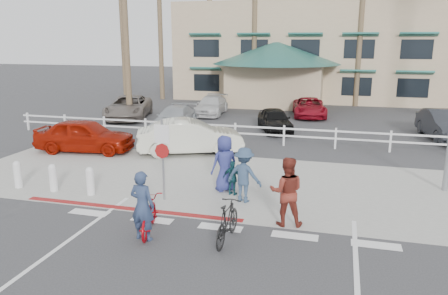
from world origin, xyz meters
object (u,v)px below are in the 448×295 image
(car_white_sedan, at_px, (190,137))
(car_red_compact, at_px, (85,135))
(bike_red, at_px, (148,216))
(bike_black, at_px, (227,222))
(sign_post, at_px, (163,156))

(car_white_sedan, height_order, car_red_compact, car_white_sedan)
(bike_red, bearing_deg, car_white_sedan, -92.72)
(bike_black, relative_size, car_white_sedan, 0.38)
(car_white_sedan, bearing_deg, car_red_compact, 78.33)
(bike_red, relative_size, bike_black, 1.02)
(sign_post, height_order, car_white_sedan, sign_post)
(sign_post, bearing_deg, bike_red, -76.92)
(bike_red, height_order, car_red_compact, car_red_compact)
(bike_black, distance_m, car_red_compact, 11.16)
(sign_post, xyz_separation_m, bike_black, (2.68, -2.32, -0.92))
(bike_black, height_order, car_white_sedan, car_white_sedan)
(sign_post, relative_size, car_white_sedan, 0.62)
(bike_black, bearing_deg, car_red_compact, -37.20)
(car_white_sedan, relative_size, car_red_compact, 1.05)
(bike_red, bearing_deg, sign_post, -91.39)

